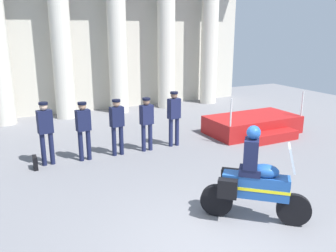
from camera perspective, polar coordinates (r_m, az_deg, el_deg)
ground_plane at (r=6.37m, az=8.81°, el=-19.14°), size 28.00×28.00×0.00m
colonnade_backdrop at (r=15.76m, az=-13.13°, el=15.91°), size 15.86×1.65×7.40m
reviewing_stand at (r=12.88m, az=13.66°, el=0.13°), size 3.23×2.21×1.51m
officer_in_row_0 at (r=9.96m, az=-19.19°, el=-0.38°), size 0.41×0.27×1.74m
officer_in_row_1 at (r=10.03m, az=-13.50°, el=-0.08°), size 0.41×0.27×1.67m
officer_in_row_2 at (r=10.27m, az=-8.24°, el=0.53°), size 0.41×0.27×1.67m
officer_in_row_3 at (r=10.57m, az=-3.47°, el=0.98°), size 0.41×0.27×1.64m
officer_in_row_4 at (r=10.99m, az=0.97°, el=1.90°), size 0.41×0.27×1.74m
motorcycle_with_rider at (r=6.96m, az=13.40°, el=-8.77°), size 1.64×1.49×1.90m
briefcase_on_ground at (r=10.02m, az=-20.67°, el=-5.57°), size 0.10×0.32×0.36m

